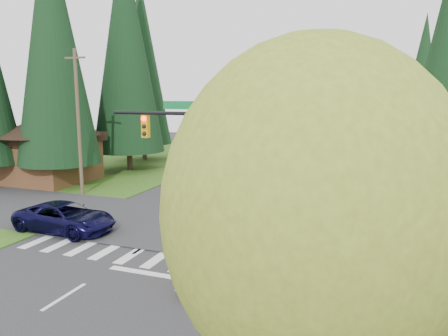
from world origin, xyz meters
The scene contains 31 objects.
ground centered at (0.00, 0.00, 0.00)m, with size 120.00×120.00×0.00m, color #28282B.
grass_east centered at (13.00, 20.00, 0.03)m, with size 14.00×110.00×0.06m, color #275215.
grass_west centered at (-13.00, 20.00, 0.03)m, with size 14.00×110.00×0.06m, color #275215.
cross_street centered at (0.00, 8.00, 0.00)m, with size 120.00×8.00×0.10m, color #28282B.
sidewalk_east centered at (6.90, 22.00, 0.07)m, with size 1.80×80.00×0.13m, color gray.
curb_east centered at (6.05, 22.00, 0.07)m, with size 0.20×80.00×0.13m, color gray.
stone_wall_north centered at (8.60, 30.00, 0.35)m, with size 0.70×40.00×0.70m, color #4C4438.
traffic_signal centered at (4.37, 4.50, 4.98)m, with size 8.70×0.37×6.80m.
brown_building centered at (-15.00, 15.00, 3.14)m, with size 8.40×8.40×5.40m.
utility_pole centered at (-9.50, 12.00, 5.14)m, with size 1.60×0.24×10.00m.
decid_tree_0 centered at (9.20, 14.00, 5.60)m, with size 4.80×4.80×8.37m.
decid_tree_1 centered at (9.30, 21.00, 5.80)m, with size 5.20×5.20×8.80m.
decid_tree_2 centered at (9.10, 28.00, 5.93)m, with size 5.00×5.00×8.82m.
decid_tree_3 centered at (9.20, 35.00, 5.66)m, with size 5.00×5.00×8.55m.
decid_tree_4 centered at (9.30, 42.00, 6.06)m, with size 5.40×5.40×9.18m.
decid_tree_5 centered at (9.10, 49.00, 5.53)m, with size 4.80×4.80×8.30m.
decid_tree_6 centered at (9.20, 56.00, 5.86)m, with size 5.20×5.20×8.86m.
decid_tree_south centered at (9.30, -6.00, 5.27)m, with size 4.60×4.60×7.92m.
conifer_w_a centered at (-13.00, 14.00, 10.79)m, with size 6.12×6.12×19.80m.
conifer_w_b centered at (-16.00, 18.00, 9.79)m, with size 5.44×5.44×17.80m.
conifer_w_c centered at (-12.00, 22.00, 11.29)m, with size 6.46×6.46×20.80m.
conifer_w_e centered at (-14.00, 28.00, 10.29)m, with size 5.78×5.78×18.80m.
conifer_e_b centered at (15.00, 34.00, 10.79)m, with size 6.12×6.12×19.80m.
conifer_e_c centered at (14.00, 48.00, 9.29)m, with size 5.10×5.10×16.80m.
sedan_champagne centered at (4.50, 2.40, 0.72)m, with size 1.53×4.38×1.44m, color beige.
suv_navy centered at (-5.01, 5.00, 0.75)m, with size 2.49×5.39×1.50m, color black.
parked_car_a centered at (5.60, 19.12, 0.69)m, with size 1.63×4.05×1.38m, color #A1A1A5.
parked_car_b centered at (5.00, 28.03, 0.79)m, with size 2.20×5.42×1.57m, color slate.
parked_car_c centered at (5.60, 30.65, 0.81)m, with size 1.71×4.90×1.61m, color silver.
parked_car_d centered at (4.20, 38.27, 0.69)m, with size 1.62×4.03×1.37m, color white.
parked_car_e centered at (5.60, 46.94, 0.65)m, with size 1.82×4.48×1.30m, color #BCBBC1.
Camera 1 is at (10.29, -12.45, 7.03)m, focal length 35.00 mm.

